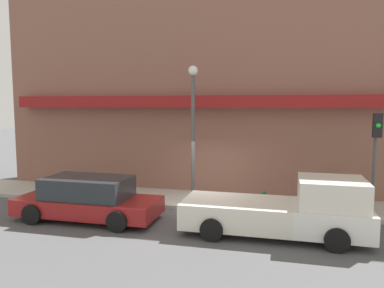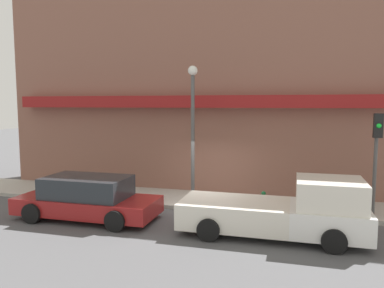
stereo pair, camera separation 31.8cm
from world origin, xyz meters
name	(u,v)px [view 2 (the right image)]	position (x,y,z in m)	size (l,w,h in m)	color
ground_plane	(202,212)	(0.00, 0.00, 0.00)	(80.00, 80.00, 0.00)	#4C4C4F
sidewalk	(210,201)	(0.00, 1.28, 0.07)	(36.00, 2.57, 0.15)	#ADA89E
building	(224,83)	(0.02, 4.05, 4.82)	(19.80, 3.80, 10.03)	brown
pickup_truck	(285,211)	(2.93, -1.79, 0.77)	(5.41, 2.16, 1.77)	white
parked_car	(87,198)	(-3.57, -1.79, 0.70)	(4.82, 2.08, 1.45)	maroon
fire_hydrant	(263,200)	(2.15, 0.42, 0.47)	(0.17, 0.17, 0.65)	#196633
street_lamp	(193,117)	(-0.51, 0.59, 3.39)	(0.36, 0.36, 5.14)	#4C4C4C
traffic_light	(377,145)	(5.79, 0.68, 2.52)	(0.28, 0.42, 3.43)	#4C4C4C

